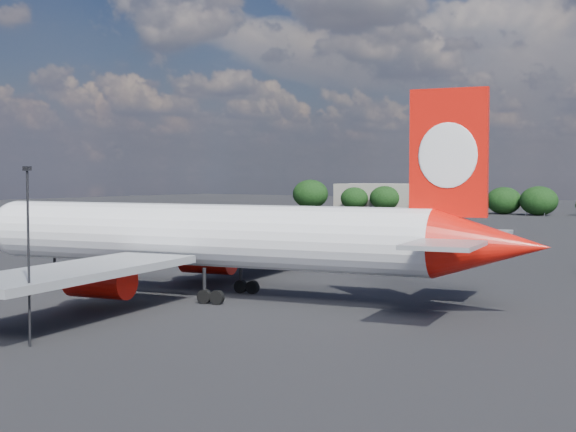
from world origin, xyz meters
The scene contains 5 objects.
ground centered at (0.00, 60.00, 0.00)m, with size 500.00×500.00×0.00m, color black.
qantas_airliner centered at (4.02, 18.53, 5.42)m, with size 54.39×51.95×17.80m.
apron_lamp_post centered at (7.04, -4.17, 6.45)m, with size 0.55×0.30×11.59m.
terminal_building centered at (-65.00, 192.00, 4.00)m, with size 42.00×16.00×8.00m.
highway_sign centered at (-18.00, 176.00, 3.13)m, with size 6.00×0.30×4.50m.
Camera 1 is at (49.81, -36.50, 11.10)m, focal length 50.00 mm.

